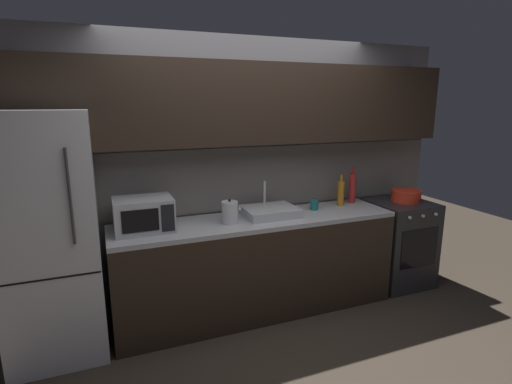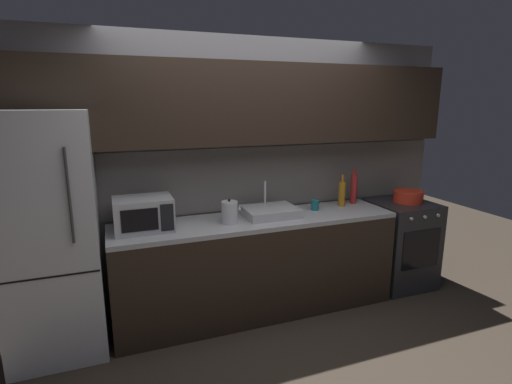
{
  "view_description": "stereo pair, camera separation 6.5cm",
  "coord_description": "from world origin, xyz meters",
  "px_view_note": "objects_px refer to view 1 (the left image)",
  "views": [
    {
      "loc": [
        -1.27,
        -2.25,
        1.92
      ],
      "look_at": [
        -0.01,
        0.9,
        1.14
      ],
      "focal_mm": 27.77,
      "sensor_mm": 36.0,
      "label": 1
    },
    {
      "loc": [
        -1.21,
        -2.27,
        1.92
      ],
      "look_at": [
        -0.01,
        0.9,
        1.14
      ],
      "focal_mm": 27.77,
      "sensor_mm": 36.0,
      "label": 2
    }
  ],
  "objects_px": {
    "wine_bottle_amber": "(341,193)",
    "refrigerator": "(50,238)",
    "oven_range": "(398,243)",
    "cooking_pot": "(406,196)",
    "wine_bottle_red": "(352,188)",
    "kettle": "(230,212)",
    "microwave": "(144,215)",
    "mug_teal": "(314,205)"
  },
  "relations": [
    {
      "from": "oven_range",
      "to": "mug_teal",
      "type": "bearing_deg",
      "value": 176.23
    },
    {
      "from": "microwave",
      "to": "wine_bottle_amber",
      "type": "distance_m",
      "value": 1.93
    },
    {
      "from": "wine_bottle_red",
      "to": "oven_range",
      "type": "bearing_deg",
      "value": -17.87
    },
    {
      "from": "kettle",
      "to": "wine_bottle_red",
      "type": "bearing_deg",
      "value": 8.52
    },
    {
      "from": "refrigerator",
      "to": "microwave",
      "type": "relative_size",
      "value": 4.06
    },
    {
      "from": "microwave",
      "to": "mug_teal",
      "type": "distance_m",
      "value": 1.6
    },
    {
      "from": "refrigerator",
      "to": "wine_bottle_amber",
      "type": "xyz_separation_m",
      "value": [
        2.6,
        0.11,
        0.1
      ]
    },
    {
      "from": "oven_range",
      "to": "mug_teal",
      "type": "distance_m",
      "value": 1.12
    },
    {
      "from": "wine_bottle_red",
      "to": "cooking_pot",
      "type": "xyz_separation_m",
      "value": [
        0.56,
        -0.16,
        -0.1
      ]
    },
    {
      "from": "wine_bottle_red",
      "to": "cooking_pot",
      "type": "relative_size",
      "value": 1.23
    },
    {
      "from": "oven_range",
      "to": "wine_bottle_amber",
      "type": "bearing_deg",
      "value": 170.5
    },
    {
      "from": "refrigerator",
      "to": "cooking_pot",
      "type": "xyz_separation_m",
      "value": [
        3.33,
        0.0,
        0.03
      ]
    },
    {
      "from": "oven_range",
      "to": "wine_bottle_red",
      "type": "bearing_deg",
      "value": 162.13
    },
    {
      "from": "oven_range",
      "to": "cooking_pot",
      "type": "height_order",
      "value": "cooking_pot"
    },
    {
      "from": "wine_bottle_red",
      "to": "mug_teal",
      "type": "distance_m",
      "value": 0.52
    },
    {
      "from": "oven_range",
      "to": "wine_bottle_amber",
      "type": "relative_size",
      "value": 2.84
    },
    {
      "from": "oven_range",
      "to": "microwave",
      "type": "distance_m",
      "value": 2.66
    },
    {
      "from": "oven_range",
      "to": "wine_bottle_amber",
      "type": "distance_m",
      "value": 0.9
    },
    {
      "from": "oven_range",
      "to": "wine_bottle_amber",
      "type": "height_order",
      "value": "wine_bottle_amber"
    },
    {
      "from": "mug_teal",
      "to": "microwave",
      "type": "bearing_deg",
      "value": -178.33
    },
    {
      "from": "refrigerator",
      "to": "wine_bottle_red",
      "type": "bearing_deg",
      "value": 3.33
    },
    {
      "from": "microwave",
      "to": "cooking_pot",
      "type": "bearing_deg",
      "value": -0.39
    },
    {
      "from": "wine_bottle_red",
      "to": "refrigerator",
      "type": "bearing_deg",
      "value": -176.67
    },
    {
      "from": "mug_teal",
      "to": "kettle",
      "type": "bearing_deg",
      "value": -172.86
    },
    {
      "from": "wine_bottle_amber",
      "to": "cooking_pot",
      "type": "bearing_deg",
      "value": -8.66
    },
    {
      "from": "cooking_pot",
      "to": "oven_range",
      "type": "bearing_deg",
      "value": -178.61
    },
    {
      "from": "kettle",
      "to": "wine_bottle_red",
      "type": "height_order",
      "value": "wine_bottle_red"
    },
    {
      "from": "wine_bottle_red",
      "to": "wine_bottle_amber",
      "type": "distance_m",
      "value": 0.18
    },
    {
      "from": "refrigerator",
      "to": "microwave",
      "type": "distance_m",
      "value": 0.69
    },
    {
      "from": "kettle",
      "to": "cooking_pot",
      "type": "bearing_deg",
      "value": 1.37
    },
    {
      "from": "microwave",
      "to": "wine_bottle_red",
      "type": "distance_m",
      "value": 2.1
    },
    {
      "from": "refrigerator",
      "to": "kettle",
      "type": "bearing_deg",
      "value": -1.92
    },
    {
      "from": "oven_range",
      "to": "wine_bottle_red",
      "type": "relative_size",
      "value": 2.42
    },
    {
      "from": "wine_bottle_red",
      "to": "wine_bottle_amber",
      "type": "bearing_deg",
      "value": -163.62
    },
    {
      "from": "wine_bottle_red",
      "to": "mug_teal",
      "type": "xyz_separation_m",
      "value": [
        -0.5,
        -0.1,
        -0.11
      ]
    },
    {
      "from": "refrigerator",
      "to": "cooking_pot",
      "type": "distance_m",
      "value": 3.33
    },
    {
      "from": "refrigerator",
      "to": "microwave",
      "type": "bearing_deg",
      "value": 1.55
    },
    {
      "from": "oven_range",
      "to": "kettle",
      "type": "distance_m",
      "value": 1.97
    },
    {
      "from": "microwave",
      "to": "kettle",
      "type": "xyz_separation_m",
      "value": [
        0.71,
        -0.06,
        -0.04
      ]
    },
    {
      "from": "microwave",
      "to": "mug_teal",
      "type": "bearing_deg",
      "value": 1.67
    },
    {
      "from": "wine_bottle_amber",
      "to": "refrigerator",
      "type": "bearing_deg",
      "value": -177.55
    },
    {
      "from": "refrigerator",
      "to": "kettle",
      "type": "distance_m",
      "value": 1.39
    }
  ]
}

